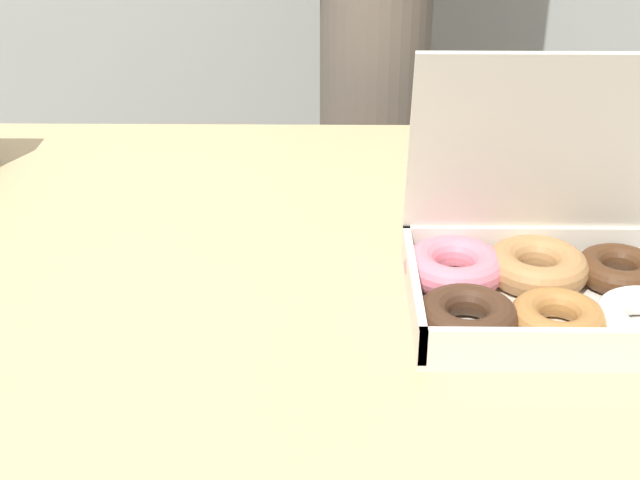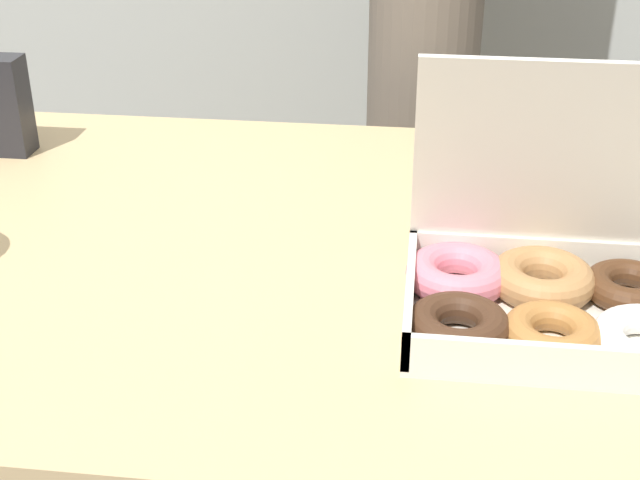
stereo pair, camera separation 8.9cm
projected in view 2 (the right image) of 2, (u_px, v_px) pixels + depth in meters
The scene contains 2 objects.
table at pixel (297, 479), 1.18m from camera, with size 1.17×0.79×0.71m.
donut_box at pixel (542, 286), 0.86m from camera, with size 0.30×0.23×0.25m.
Camera 2 is at (0.14, -0.89, 1.17)m, focal length 50.00 mm.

